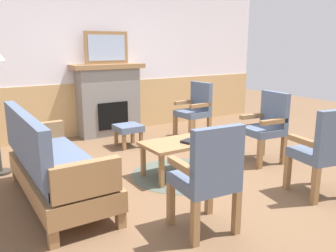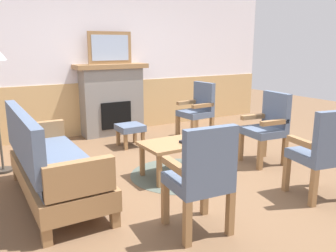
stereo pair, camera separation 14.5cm
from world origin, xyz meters
name	(u,v)px [view 1 (the left image)]	position (x,y,z in m)	size (l,w,h in m)	color
ground_plane	(183,173)	(0.00, 0.00, 0.00)	(14.00, 14.00, 0.00)	brown
wall_back	(102,62)	(0.00, 2.60, 1.31)	(7.20, 0.14, 2.70)	white
fireplace	(109,99)	(0.00, 2.35, 0.65)	(1.30, 0.44, 1.28)	gray
framed_picture	(107,48)	(0.00, 2.35, 1.56)	(0.80, 0.04, 0.56)	olive
couch	(54,166)	(-1.61, 0.01, 0.40)	(0.70, 1.80, 0.98)	olive
coffee_table	(181,145)	(-0.06, -0.04, 0.39)	(0.96, 0.56, 0.44)	olive
round_rug	(181,174)	(-0.06, -0.04, 0.00)	(1.26, 1.26, 0.01)	#4C564C
book_on_table	(189,141)	(-0.01, -0.14, 0.46)	(0.18, 0.14, 0.03)	black
footstool	(128,129)	(-0.06, 1.44, 0.28)	(0.40, 0.40, 0.36)	olive
armchair_near_fireplace	(195,108)	(1.17, 1.29, 0.54)	(0.52, 0.52, 0.98)	olive
armchair_by_window_left	(267,124)	(1.25, -0.24, 0.54)	(0.52, 0.52, 0.98)	olive
armchair_front_left	(208,174)	(-0.65, -1.31, 0.54)	(0.52, 0.52, 0.98)	olive
armchair_front_center	(324,149)	(0.86, -1.38, 0.54)	(0.56, 0.56, 0.98)	olive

